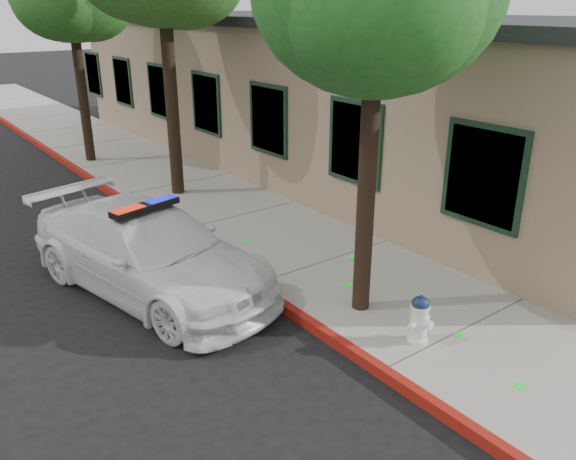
% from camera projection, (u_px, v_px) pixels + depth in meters
% --- Properties ---
extents(ground, '(120.00, 120.00, 0.00)m').
position_uv_depth(ground, '(381.00, 380.00, 7.39)').
color(ground, black).
rests_on(ground, ground).
extents(sidewalk, '(3.20, 60.00, 0.15)m').
position_uv_depth(sidewalk, '(325.00, 265.00, 10.48)').
color(sidewalk, gray).
rests_on(sidewalk, ground).
extents(red_curb, '(0.14, 60.00, 0.16)m').
position_uv_depth(red_curb, '(255.00, 288.00, 9.62)').
color(red_curb, maroon).
rests_on(red_curb, ground).
extents(clapboard_building, '(7.30, 20.89, 4.24)m').
position_uv_depth(clapboard_building, '(326.00, 90.00, 17.04)').
color(clapboard_building, '#9D8566').
rests_on(clapboard_building, ground).
extents(police_car, '(3.05, 5.23, 1.55)m').
position_uv_depth(police_car, '(149.00, 251.00, 9.47)').
color(police_car, white).
rests_on(police_car, ground).
extents(fire_hydrant, '(0.40, 0.35, 0.70)m').
position_uv_depth(fire_hydrant, '(419.00, 319.00, 7.85)').
color(fire_hydrant, white).
rests_on(fire_hydrant, sidewalk).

